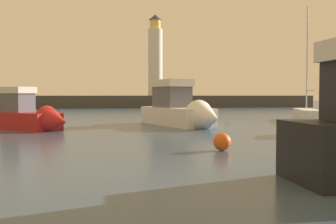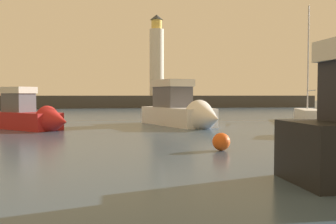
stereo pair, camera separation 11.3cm
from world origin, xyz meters
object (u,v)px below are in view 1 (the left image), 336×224
Objects in this scene: motorboat_1 at (32,116)px; sailboat_moored at (308,114)px; lighthouse at (155,57)px; mooring_buoy at (222,142)px; motorboat_4 at (183,111)px.

sailboat_moored is (22.00, 5.11, -0.28)m from motorboat_1.
sailboat_moored is (8.34, -39.34, -8.51)m from lighthouse.
sailboat_moored is 13.92× the size of mooring_buoy.
lighthouse is 41.10m from sailboat_moored.
sailboat_moored is at bearing 17.61° from motorboat_4.
sailboat_moored reaches higher than motorboat_4.
mooring_buoy is at bearing -94.42° from lighthouse.
motorboat_4 is at bearing -162.39° from sailboat_moored.
motorboat_1 is 0.62× the size of sailboat_moored.
motorboat_4 is 12.71× the size of mooring_buoy.
motorboat_4 is at bearing -94.55° from lighthouse.
lighthouse is at bearing 85.58° from mooring_buoy.
motorboat_4 is at bearing 7.65° from motorboat_1.
lighthouse is 47.22m from motorboat_1.
motorboat_1 is at bearing -172.35° from motorboat_4.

